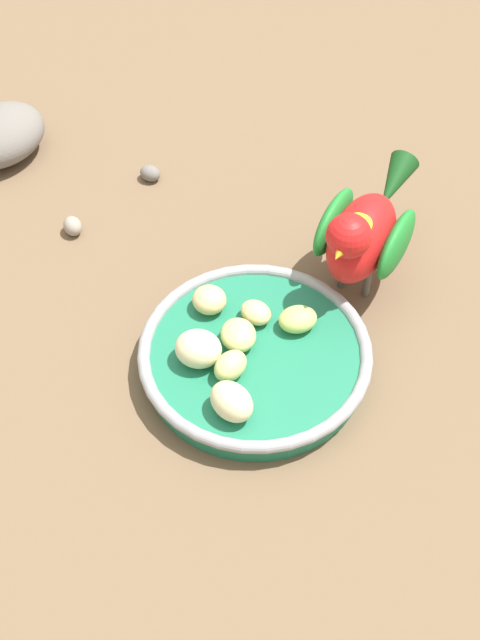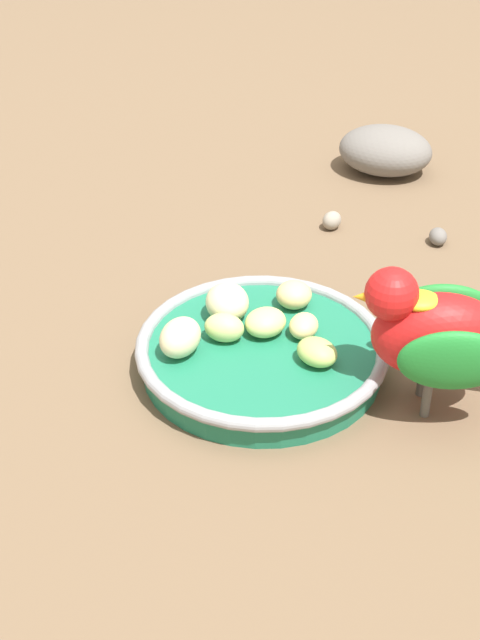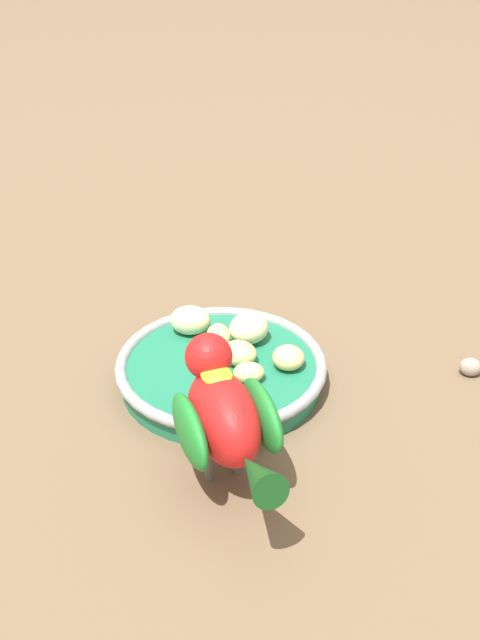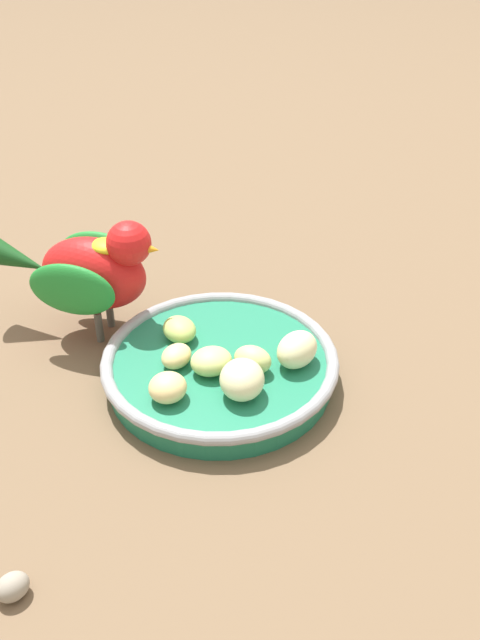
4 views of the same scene
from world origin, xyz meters
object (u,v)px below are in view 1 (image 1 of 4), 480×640
Objects in this scene: apple_piece_0 at (238,335)px; pebble_1 at (150,173)px; apple_piece_2 at (209,300)px; apple_piece_5 at (232,402)px; pebble_0 at (73,226)px; apple_piece_3 at (201,346)px; feeding_bowl at (259,359)px; apple_piece_1 at (298,319)px; apple_piece_4 at (228,369)px; apple_piece_6 at (256,313)px; parrot at (363,232)px.

pebble_1 is (0.15, 0.19, -0.02)m from apple_piece_0.
apple_piece_5 is (-0.08, -0.07, 0.00)m from apple_piece_2.
pebble_0 is (0.03, 0.17, -0.02)m from apple_piece_2.
feeding_bowl is at bearing -57.06° from apple_piece_3.
apple_piece_3 reaches higher than pebble_0.
apple_piece_1 is 1.55× the size of pebble_1.
apple_piece_2 is (-0.02, 0.07, 0.00)m from apple_piece_1.
apple_piece_5 is at bearing -145.49° from apple_piece_4.
feeding_bowl is 5.91× the size of apple_piece_1.
apple_piece_4 reaches higher than apple_piece_6.
pebble_1 is (0.13, 0.15, -0.02)m from apple_piece_2.
apple_piece_4 is (-0.03, -0.01, 0.00)m from apple_piece_0.
apple_piece_3 is (-0.03, 0.04, 0.02)m from feeding_bowl.
parrot is 7.81× the size of pebble_1.
apple_piece_3 is at bearing -26.78° from parrot.
pebble_0 is (0.05, 0.21, -0.02)m from apple_piece_0.
pebble_0 is (0.12, 0.24, -0.03)m from apple_piece_5.
apple_piece_6 is (0.01, -0.04, -0.00)m from apple_piece_2.
apple_piece_5 is 0.10m from apple_piece_6.
feeding_bowl reaches higher than pebble_1.
apple_piece_0 reaches higher than feeding_bowl.
feeding_bowl is 0.14m from parrot.
apple_piece_6 is at bearing 8.82° from apple_piece_4.
apple_piece_4 is at bearing -103.74° from apple_piece_3.
apple_piece_0 is 0.86× the size of apple_piece_5.
pebble_0 is at bearing -76.76° from parrot.
parrot is (0.13, -0.03, 0.05)m from feeding_bowl.
pebble_1 is (0.03, 0.24, -0.06)m from parrot.
feeding_bowl is at bearing -147.25° from apple_piece_6.
apple_piece_0 is 1.13× the size of apple_piece_2.
apple_piece_1 reaches higher than pebble_0.
pebble_0 is at bearing 78.84° from apple_piece_2.
feeding_bowl is at bearing -94.56° from apple_piece_0.
apple_piece_3 is 1.82× the size of pebble_1.
apple_piece_1 is (0.04, -0.01, 0.02)m from feeding_bowl.
parrot reaches higher than pebble_0.
parrot reaches higher than apple_piece_3.
pebble_1 is at bearing 50.63° from apple_piece_0.
apple_piece_1 is 0.20× the size of parrot.
feeding_bowl is 5.81× the size of apple_piece_0.
apple_piece_0 is 0.03m from apple_piece_6.
apple_piece_5 is at bearing -116.05° from pebble_0.
apple_piece_5 is (-0.03, -0.02, 0.00)m from apple_piece_4.
apple_piece_4 is at bearing 34.51° from apple_piece_5.
apple_piece_6 is at bearing 17.50° from apple_piece_5.
apple_piece_1 is 1.18× the size of apple_piece_6.
apple_piece_3 reaches higher than feeding_bowl.
apple_piece_0 reaches higher than pebble_1.
apple_piece_0 reaches higher than apple_piece_6.
apple_piece_3 is 0.06m from apple_piece_6.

